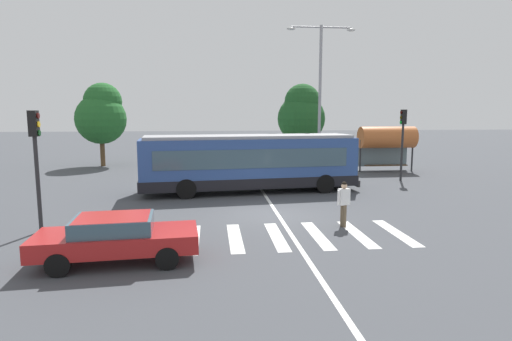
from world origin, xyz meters
The scene contains 15 objects.
ground_plane centered at (0.00, 0.00, 0.00)m, with size 160.00×160.00×0.00m, color #424449.
city_transit_bus centered at (-0.41, 5.06, 1.59)m, with size 11.79×3.71×3.06m.
pedestrian_crossing_street centered at (2.44, -2.24, 0.97)m, with size 0.55×0.39×1.72m.
foreground_sedan centered at (-5.17, -5.19, 0.77)m, with size 4.63×2.16×1.35m.
parked_car_teal centered at (-1.59, 15.78, 0.77)m, with size 1.91×4.52×1.35m.
parked_car_silver centered at (1.03, 16.25, 0.77)m, with size 2.04×4.58×1.35m.
parked_car_champagne centered at (3.83, 16.10, 0.77)m, with size 1.88×4.51×1.35m.
traffic_light_near_corner centered at (-8.57, -1.70, 2.92)m, with size 0.33×0.32×4.32m.
traffic_light_far_corner centered at (9.38, 7.72, 2.99)m, with size 0.33×0.32×4.43m.
bus_stop_shelter centered at (10.17, 11.80, 2.42)m, with size 4.03×1.54×3.25m.
twin_arm_street_lamp centered at (4.98, 11.16, 6.10)m, with size 4.70×0.32×10.03m.
background_tree_left centered at (-11.01, 17.29, 4.13)m, with size 3.93×3.93×6.58m.
background_tree_right centered at (5.16, 17.66, 4.14)m, with size 3.99×3.99×6.63m.
crosswalk_painted_stripes centered at (0.48, -3.21, 0.00)m, with size 7.65×3.36×0.01m.
lane_center_line centered at (0.30, 2.00, 0.00)m, with size 0.16×24.00×0.01m, color silver.
Camera 1 is at (-2.46, -17.03, 4.26)m, focal length 29.27 mm.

